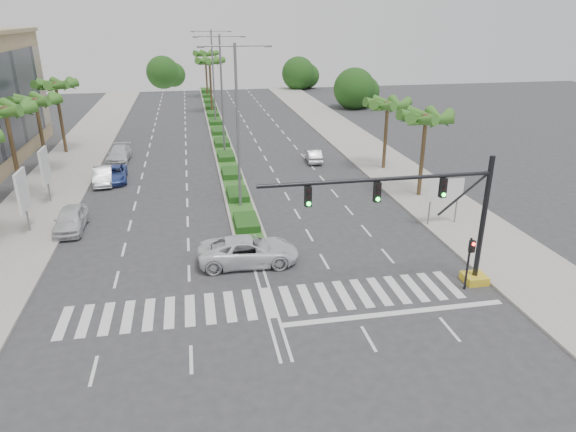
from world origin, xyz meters
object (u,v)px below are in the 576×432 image
at_px(car_parked_a, 71,219).
at_px(car_crossing, 248,251).
at_px(car_parked_d, 119,154).
at_px(car_right, 313,155).
at_px(car_parked_b, 103,176).
at_px(car_parked_c, 114,174).

relative_size(car_parked_a, car_crossing, 0.78).
distance_m(car_parked_d, car_right, 19.49).
relative_size(car_parked_b, car_parked_d, 0.89).
bearing_deg(car_parked_d, car_parked_a, -91.33).
xyz_separation_m(car_parked_c, car_parked_d, (-0.28, 6.92, 0.06)).
bearing_deg(car_crossing, car_parked_a, 59.41).
distance_m(car_parked_c, car_crossing, 20.69).
distance_m(car_parked_c, car_right, 19.03).
distance_m(car_parked_b, car_right, 19.96).
height_order(car_parked_d, car_crossing, car_crossing).
distance_m(car_parked_a, car_parked_d, 17.89).
height_order(car_parked_b, car_right, car_parked_b).
relative_size(car_parked_b, car_crossing, 0.75).
bearing_deg(car_parked_d, car_parked_b, -91.61).
relative_size(car_parked_d, car_right, 1.28).
xyz_separation_m(car_crossing, car_right, (9.02, 21.19, -0.18)).
bearing_deg(car_crossing, car_parked_c, 30.48).
relative_size(car_parked_a, car_parked_d, 0.93).
bearing_deg(car_right, car_parked_d, -7.01).
xyz_separation_m(car_parked_c, car_crossing, (9.78, -18.23, 0.17)).
xyz_separation_m(car_parked_b, car_crossing, (10.63, -17.67, 0.10)).
height_order(car_parked_a, car_parked_b, car_parked_a).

